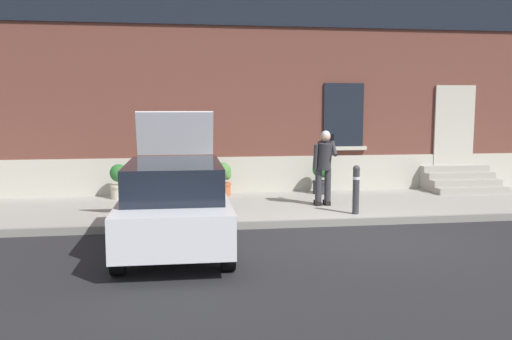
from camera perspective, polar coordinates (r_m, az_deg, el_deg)
name	(u,v)px	position (r m, az deg, el deg)	size (l,w,h in m)	color
ground_plane	(365,236)	(10.26, 11.58, -6.99)	(80.00, 80.00, 0.00)	#232326
sidewalk	(325,205)	(12.86, 7.35, -3.77)	(24.00, 3.60, 0.15)	#99968E
curb_edge	(349,222)	(11.11, 9.94, -5.49)	(24.00, 0.12, 0.15)	gray
building_facade	(303,59)	(15.11, 5.01, 11.73)	(24.00, 1.52, 7.50)	brown
entrance_stoop	(460,181)	(15.62, 20.99, -1.13)	(1.94, 1.28, 0.64)	#9E998E
hatchback_car_white	(175,202)	(9.21, -8.70, -3.42)	(1.83, 4.09, 2.34)	white
bollard_near_person	(356,188)	(11.47, 10.67, -1.89)	(0.15, 0.15, 1.04)	#333338
person_on_phone	(324,163)	(12.24, 7.30, 0.77)	(0.51, 0.52, 1.74)	#2D2D33
planter_cream	(119,180)	(13.59, -14.44, -1.09)	(0.44, 0.44, 0.86)	beige
planter_terracotta	(223,178)	(13.60, -3.55, -0.89)	(0.44, 0.44, 0.86)	#B25B38
planter_charcoal	(321,176)	(14.05, 6.99, -0.68)	(0.44, 0.44, 0.86)	#2D2D30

